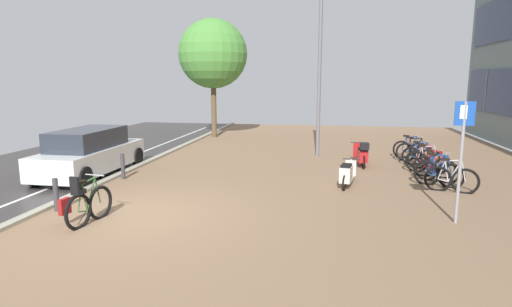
# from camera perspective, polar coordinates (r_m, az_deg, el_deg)

# --- Properties ---
(ground) EXTENTS (21.00, 40.00, 0.13)m
(ground) POSITION_cam_1_polar(r_m,az_deg,el_deg) (9.53, -7.65, -8.89)
(ground) COLOR #332F2E
(bicycle_foreground) EXTENTS (0.77, 1.47, 1.14)m
(bicycle_foreground) POSITION_cam_1_polar(r_m,az_deg,el_deg) (9.72, -22.03, -6.51)
(bicycle_foreground) COLOR black
(bicycle_foreground) RESTS_ON ground
(bicycle_rack_00) EXTENTS (1.37, 0.53, 1.00)m
(bicycle_rack_00) POSITION_cam_1_polar(r_m,az_deg,el_deg) (12.69, 25.01, -3.22)
(bicycle_rack_00) COLOR black
(bicycle_rack_00) RESTS_ON ground
(bicycle_rack_01) EXTENTS (1.32, 0.66, 1.03)m
(bicycle_rack_01) POSITION_cam_1_polar(r_m,az_deg,el_deg) (13.23, 23.57, -2.58)
(bicycle_rack_01) COLOR black
(bicycle_rack_01) RESTS_ON ground
(bicycle_rack_02) EXTENTS (1.17, 0.70, 0.93)m
(bicycle_rack_02) POSITION_cam_1_polar(r_m,az_deg,el_deg) (13.84, 23.37, -2.16)
(bicycle_rack_02) COLOR black
(bicycle_rack_02) RESTS_ON ground
(bicycle_rack_03) EXTENTS (1.22, 0.54, 0.93)m
(bicycle_rack_03) POSITION_cam_1_polar(r_m,az_deg,el_deg) (14.44, 23.02, -1.66)
(bicycle_rack_03) COLOR black
(bicycle_rack_03) RESTS_ON ground
(bicycle_rack_04) EXTENTS (1.31, 0.56, 1.00)m
(bicycle_rack_04) POSITION_cam_1_polar(r_m,az_deg,el_deg) (15.00, 22.18, -1.11)
(bicycle_rack_04) COLOR black
(bicycle_rack_04) RESTS_ON ground
(bicycle_rack_05) EXTENTS (1.22, 0.58, 0.93)m
(bicycle_rack_05) POSITION_cam_1_polar(r_m,az_deg,el_deg) (15.62, 22.10, -0.77)
(bicycle_rack_05) COLOR black
(bicycle_rack_05) RESTS_ON ground
(bicycle_rack_06) EXTENTS (1.29, 0.50, 0.94)m
(bicycle_rack_06) POSITION_cam_1_polar(r_m,az_deg,el_deg) (16.19, 21.45, -0.36)
(bicycle_rack_06) COLOR black
(bicycle_rack_06) RESTS_ON ground
(bicycle_rack_07) EXTENTS (1.31, 0.70, 1.01)m
(bicycle_rack_07) POSITION_cam_1_polar(r_m,az_deg,el_deg) (16.77, 20.76, 0.10)
(bicycle_rack_07) COLOR black
(bicycle_rack_07) RESTS_ON ground
(bicycle_rack_08) EXTENTS (1.26, 0.76, 1.00)m
(bicycle_rack_08) POSITION_cam_1_polar(r_m,az_deg,el_deg) (17.35, 20.24, 0.43)
(bicycle_rack_08) COLOR black
(bicycle_rack_08) RESTS_ON ground
(scooter_near) EXTENTS (0.64, 1.64, 0.72)m
(scooter_near) POSITION_cam_1_polar(r_m,az_deg,el_deg) (12.34, 12.27, -2.76)
(scooter_near) COLOR black
(scooter_near) RESTS_ON ground
(scooter_mid) EXTENTS (0.55, 1.82, 0.95)m
(scooter_mid) POSITION_cam_1_polar(r_m,az_deg,el_deg) (15.34, 14.14, -0.14)
(scooter_mid) COLOR black
(scooter_mid) RESTS_ON ground
(parked_car_near) EXTENTS (1.78, 4.43, 1.49)m
(parked_car_near) POSITION_cam_1_polar(r_m,az_deg,el_deg) (14.61, -21.63, 0.10)
(parked_car_near) COLOR silver
(parked_car_near) RESTS_ON ground
(parking_sign) EXTENTS (0.40, 0.07, 2.61)m
(parking_sign) POSITION_cam_1_polar(r_m,az_deg,el_deg) (9.77, 26.16, 0.49)
(parking_sign) COLOR gray
(parking_sign) RESTS_ON ground
(lamp_post) EXTENTS (0.20, 0.52, 6.59)m
(lamp_post) POSITION_cam_1_polar(r_m,az_deg,el_deg) (16.83, 8.64, 11.85)
(lamp_post) COLOR slate
(lamp_post) RESTS_ON ground
(street_tree) EXTENTS (3.59, 3.59, 6.18)m
(street_tree) POSITION_cam_1_polar(r_m,az_deg,el_deg) (22.56, -5.88, 13.30)
(street_tree) COLOR brown
(street_tree) RESTS_ON ground
(bollard_near) EXTENTS (0.12, 0.12, 0.78)m
(bollard_near) POSITION_cam_1_polar(r_m,az_deg,el_deg) (10.92, -25.53, -5.08)
(bollard_near) COLOR #38383D
(bollard_near) RESTS_ON ground
(bollard_far) EXTENTS (0.12, 0.12, 0.79)m
(bollard_far) POSITION_cam_1_polar(r_m,az_deg,el_deg) (13.64, -17.64, -1.68)
(bollard_far) COLOR #38383D
(bollard_far) RESTS_ON ground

